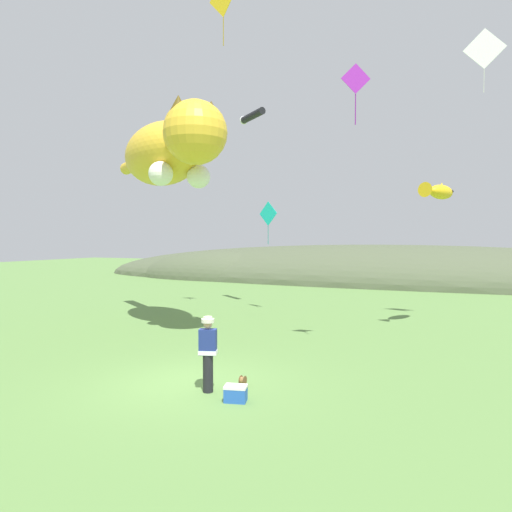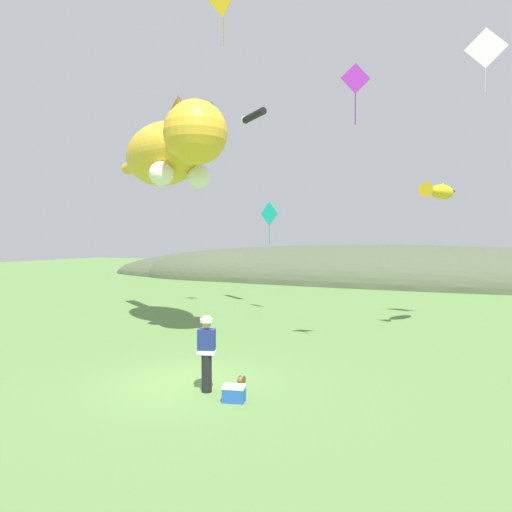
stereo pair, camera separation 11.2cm
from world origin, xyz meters
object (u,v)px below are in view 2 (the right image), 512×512
kite_fish_windsock (439,191)px  kite_tube_streamer (254,116)px  kite_diamond_violet (356,79)px  kite_diamond_pink (200,144)px  kite_diamond_teal (269,214)px  picnic_cooler (234,393)px  kite_spool (242,380)px  kite_giant_cat (170,152)px  festival_attendant (207,351)px  kite_diamond_white (486,48)px

kite_fish_windsock → kite_tube_streamer: kite_tube_streamer is taller
kite_tube_streamer → kite_diamond_violet: kite_tube_streamer is taller
kite_diamond_pink → kite_diamond_teal: kite_diamond_pink is taller
picnic_cooler → kite_diamond_violet: bearing=71.1°
kite_spool → picnic_cooler: 1.15m
kite_spool → kite_diamond_pink: kite_diamond_pink is taller
kite_spool → kite_giant_cat: (-5.49, 4.88, 6.83)m
kite_spool → kite_tube_streamer: (-4.81, 11.17, 9.68)m
kite_giant_cat → kite_spool: bearing=-41.6°
kite_diamond_teal → festival_attendant: bearing=-74.5°
kite_diamond_pink → kite_spool: bearing=-54.2°
kite_spool → kite_giant_cat: bearing=138.4°
festival_attendant → kite_giant_cat: bearing=131.2°
picnic_cooler → kite_diamond_white: bearing=64.1°
picnic_cooler → kite_giant_cat: size_ratio=0.07×
festival_attendant → kite_spool: festival_attendant is taller
festival_attendant → kite_diamond_teal: kite_diamond_teal is taller
kite_tube_streamer → kite_diamond_teal: kite_tube_streamer is taller
kite_fish_windsock → kite_tube_streamer: size_ratio=1.18×
kite_spool → picnic_cooler: bearing=-72.3°
kite_fish_windsock → kite_diamond_pink: bearing=175.4°
picnic_cooler → kite_spool: bearing=107.7°
kite_diamond_pink → kite_giant_cat: bearing=-70.5°
kite_spool → picnic_cooler: picnic_cooler is taller
picnic_cooler → kite_diamond_teal: (-4.01, 11.58, 4.62)m
kite_diamond_pink → kite_diamond_violet: kite_diamond_pink is taller
picnic_cooler → kite_diamond_white: size_ratio=0.23×
kite_diamond_pink → festival_attendant: bearing=-58.1°
festival_attendant → kite_giant_cat: (-4.96, 5.66, 5.99)m
festival_attendant → picnic_cooler: size_ratio=3.19×
kite_tube_streamer → kite_diamond_white: bearing=-8.0°
kite_fish_windsock → kite_diamond_white: kite_diamond_white is taller
kite_tube_streamer → kite_diamond_pink: size_ratio=0.98×
kite_fish_windsock → picnic_cooler: bearing=-109.5°
festival_attendant → kite_diamond_pink: 14.98m
kite_diamond_teal → kite_diamond_violet: 9.54m
kite_diamond_teal → picnic_cooler: bearing=-70.9°
kite_spool → kite_giant_cat: 10.03m
picnic_cooler → kite_diamond_white: kite_diamond_white is taller
kite_giant_cat → kite_fish_windsock: size_ratio=3.72×
festival_attendant → kite_tube_streamer: kite_tube_streamer is taller
picnic_cooler → kite_giant_cat: bearing=134.4°
kite_diamond_white → kite_spool: bearing=-119.9°
kite_tube_streamer → kite_diamond_teal: (1.15, -0.67, -5.00)m
picnic_cooler → kite_diamond_white: (5.24, 10.79, 10.65)m
kite_tube_streamer → kite_fish_windsock: bearing=-11.9°
kite_spool → kite_tube_streamer: kite_tube_streamer is taller
kite_fish_windsock → kite_diamond_white: (1.55, 0.39, 5.38)m
festival_attendant → picnic_cooler: bearing=-19.4°
kite_spool → kite_diamond_teal: (-3.66, 10.49, 4.69)m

